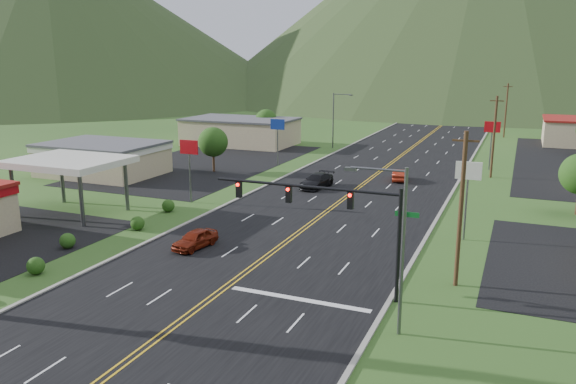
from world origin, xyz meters
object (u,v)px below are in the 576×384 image
at_px(streetlight_west, 335,117).
at_px(gas_canopy, 69,163).
at_px(car_red_near, 195,240).
at_px(car_red_far, 399,175).
at_px(traffic_signal, 334,210).
at_px(streetlight_east, 397,240).
at_px(car_dark_mid, 317,181).

height_order(streetlight_west, gas_canopy, streetlight_west).
distance_m(car_red_near, car_red_far, 32.23).
distance_m(traffic_signal, car_red_near, 13.75).
bearing_deg(streetlight_west, gas_canopy, -102.13).
xyz_separation_m(streetlight_east, car_red_far, (-7.74, 38.64, -4.49)).
relative_size(streetlight_east, streetlight_west, 1.00).
relative_size(streetlight_west, gas_canopy, 0.90).
distance_m(streetlight_west, gas_canopy, 49.10).
height_order(streetlight_west, car_red_far, streetlight_west).
distance_m(car_dark_mid, car_red_far, 10.85).
relative_size(traffic_signal, streetlight_west, 1.46).
height_order(gas_canopy, car_red_near, gas_canopy).
distance_m(car_red_near, car_dark_mid, 23.37).
bearing_deg(streetlight_east, car_red_near, 155.48).
bearing_deg(gas_canopy, car_red_far, 46.32).
xyz_separation_m(traffic_signal, car_red_near, (-12.38, 3.80, -4.62)).
distance_m(gas_canopy, car_red_near, 17.16).
xyz_separation_m(streetlight_east, car_dark_mid, (-15.55, 31.11, -4.40)).
bearing_deg(gas_canopy, streetlight_east, -19.88).
relative_size(car_red_near, car_red_far, 1.00).
bearing_deg(streetlight_west, car_dark_mid, -75.80).
height_order(streetlight_west, car_red_near, streetlight_west).
bearing_deg(streetlight_west, traffic_signal, -72.03).
bearing_deg(streetlight_west, streetlight_east, -69.14).
distance_m(traffic_signal, gas_canopy, 29.59).
xyz_separation_m(streetlight_east, streetlight_west, (-22.86, 60.00, 0.00)).
relative_size(traffic_signal, car_red_near, 3.15).
height_order(streetlight_east, car_red_near, streetlight_east).
distance_m(traffic_signal, car_dark_mid, 29.56).
xyz_separation_m(traffic_signal, car_red_far, (-3.04, 34.65, -4.64)).
distance_m(streetlight_east, car_dark_mid, 35.06).
bearing_deg(car_red_near, streetlight_west, 104.98).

